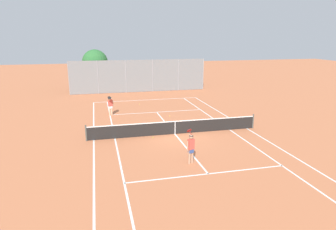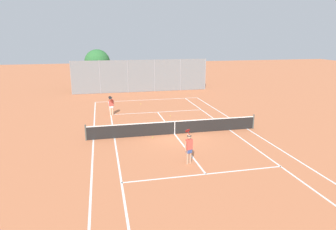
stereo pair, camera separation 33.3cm
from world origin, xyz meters
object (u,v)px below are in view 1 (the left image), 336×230
(player_far_left, at_px, (110,105))
(loose_tennis_ball_1, at_px, (140,104))
(loose_tennis_ball_2, at_px, (153,137))
(loose_tennis_ball_0, at_px, (170,116))
(player_near_side, at_px, (191,147))
(tennis_net, at_px, (175,127))
(tree_behind_left, at_px, (95,63))

(player_far_left, xyz_separation_m, loose_tennis_ball_1, (3.03, 3.74, -0.89))
(loose_tennis_ball_1, bearing_deg, loose_tennis_ball_2, -93.37)
(loose_tennis_ball_0, distance_m, loose_tennis_ball_1, 5.55)
(player_near_side, distance_m, loose_tennis_ball_1, 14.98)
(tennis_net, relative_size, player_far_left, 6.76)
(tennis_net, height_order, player_near_side, player_near_side)
(player_near_side, xyz_separation_m, loose_tennis_ball_2, (-1.17, 4.57, -0.89))
(tree_behind_left, bearing_deg, loose_tennis_ball_1, -65.56)
(player_far_left, xyz_separation_m, tree_behind_left, (-1.07, 12.77, 2.48))
(tennis_net, relative_size, tree_behind_left, 2.37)
(player_near_side, xyz_separation_m, tree_behind_left, (-4.67, 23.97, 2.48))
(player_near_side, height_order, loose_tennis_ball_1, player_near_side)
(player_far_left, bearing_deg, loose_tennis_ball_2, -69.93)
(loose_tennis_ball_1, bearing_deg, loose_tennis_ball_0, -70.83)
(loose_tennis_ball_0, bearing_deg, loose_tennis_ball_2, -115.41)
(player_far_left, relative_size, tree_behind_left, 0.35)
(loose_tennis_ball_0, xyz_separation_m, tree_behind_left, (-5.93, 14.28, 3.37))
(loose_tennis_ball_2, bearing_deg, loose_tennis_ball_1, 86.63)
(tennis_net, xyz_separation_m, tree_behind_left, (-5.13, 18.99, 2.89))
(tennis_net, xyz_separation_m, loose_tennis_ball_2, (-1.63, -0.41, -0.48))
(loose_tennis_ball_1, bearing_deg, tennis_net, -84.13)
(tennis_net, distance_m, loose_tennis_ball_2, 1.75)
(player_near_side, bearing_deg, tree_behind_left, 101.01)
(player_far_left, height_order, loose_tennis_ball_1, player_far_left)
(player_near_side, relative_size, loose_tennis_ball_2, 26.88)
(loose_tennis_ball_0, bearing_deg, loose_tennis_ball_1, 109.17)
(loose_tennis_ball_1, xyz_separation_m, loose_tennis_ball_2, (-0.61, -10.37, 0.00))
(player_far_left, height_order, loose_tennis_ball_0, player_far_left)
(player_near_side, xyz_separation_m, player_far_left, (-3.59, 11.20, 0.00))
(loose_tennis_ball_2, bearing_deg, tree_behind_left, 100.21)
(loose_tennis_ball_1, relative_size, loose_tennis_ball_2, 1.00)
(loose_tennis_ball_1, distance_m, loose_tennis_ball_2, 10.38)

